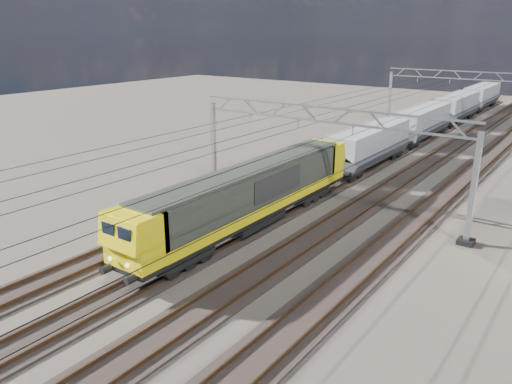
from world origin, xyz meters
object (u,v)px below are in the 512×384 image
Objects in this scene: hopper_wagon_third at (457,106)px; hopper_wagon_fourth at (482,95)px; hopper_wagon_lead at (369,144)px; hopper_wagon_mid at (422,121)px; locomotive at (251,193)px; catenary_gantry_mid at (323,155)px; catenary_gantry_far at (465,98)px.

hopper_wagon_fourth is at bearing 90.00° from hopper_wagon_third.
hopper_wagon_mid is (0.00, 14.20, 0.00)m from hopper_wagon_lead.
hopper_wagon_third is (-0.00, 46.10, -0.09)m from locomotive.
hopper_wagon_lead is at bearing -90.00° from hopper_wagon_fourth.
catenary_gantry_mid is 5.94m from locomotive.
catenary_gantry_far is 1.53× the size of hopper_wagon_mid.
catenary_gantry_far is at bearing -67.09° from hopper_wagon_third.
hopper_wagon_mid is at bearing -90.00° from hopper_wagon_fourth.
hopper_wagon_third and hopper_wagon_fourth have the same top height.
hopper_wagon_mid is 28.40m from hopper_wagon_fourth.
catenary_gantry_far is 9.82m from hopper_wagon_mid.
catenary_gantry_far is at bearing 90.00° from catenary_gantry_mid.
hopper_wagon_fourth is (-2.00, 18.93, -1.67)m from catenary_gantry_far.
hopper_wagon_third is (0.00, 28.40, 0.00)m from hopper_wagon_lead.
hopper_wagon_mid is at bearing 94.31° from catenary_gantry_mid.
hopper_wagon_fourth is (0.00, 14.20, 0.00)m from hopper_wagon_third.
hopper_wagon_mid is 1.00× the size of hopper_wagon_fourth.
catenary_gantry_mid is at bearing -85.69° from hopper_wagon_mid.
locomotive is (-2.00, -41.36, -1.58)m from catenary_gantry_far.
locomotive is at bearing -92.77° from catenary_gantry_far.
locomotive is 1.62× the size of hopper_wagon_third.
catenary_gantry_far is 1.53× the size of hopper_wagon_lead.
catenary_gantry_far is at bearing 78.07° from hopper_wagon_mid.
catenary_gantry_far is at bearing 87.23° from locomotive.
hopper_wagon_fourth is (0.00, 42.60, 0.00)m from hopper_wagon_lead.
catenary_gantry_far is at bearing 85.17° from hopper_wagon_lead.
hopper_wagon_lead is at bearing -90.00° from hopper_wagon_third.
catenary_gantry_mid reaches higher than hopper_wagon_fourth.
hopper_wagon_fourth is at bearing 90.00° from locomotive.
locomotive is at bearing -90.00° from hopper_wagon_fourth.
hopper_wagon_fourth is at bearing 90.00° from hopper_wagon_lead.
hopper_wagon_third is (-2.00, 4.73, -1.67)m from catenary_gantry_far.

